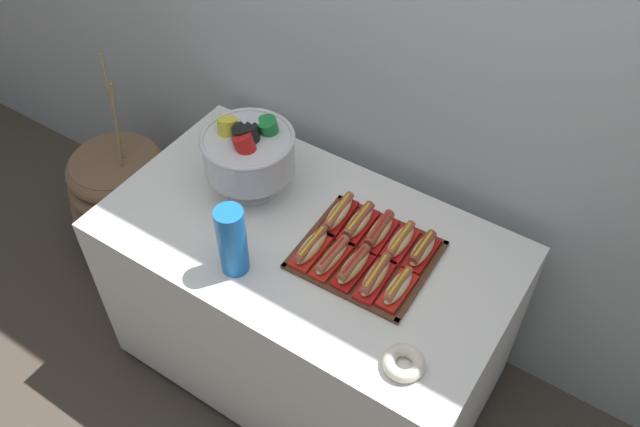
{
  "coord_description": "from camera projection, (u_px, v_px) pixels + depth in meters",
  "views": [
    {
      "loc": [
        0.82,
        -1.17,
        2.4
      ],
      "look_at": [
        0.03,
        0.03,
        0.88
      ],
      "focal_mm": 37.57,
      "sensor_mm": 36.0,
      "label": 1
    }
  ],
  "objects": [
    {
      "name": "punch_bowl",
      "position": [
        249.0,
        151.0,
        2.19
      ],
      "size": [
        0.31,
        0.31,
        0.28
      ],
      "color": "silver",
      "rests_on": "buffet_table"
    },
    {
      "name": "hot_dog_5",
      "position": [
        338.0,
        214.0,
        2.17
      ],
      "size": [
        0.08,
        0.19,
        0.06
      ],
      "color": "#B21414",
      "rests_on": "serving_tray"
    },
    {
      "name": "hot_dog_6",
      "position": [
        359.0,
        223.0,
        2.15
      ],
      "size": [
        0.07,
        0.18,
        0.06
      ],
      "color": "red",
      "rests_on": "serving_tray"
    },
    {
      "name": "hot_dog_0",
      "position": [
        312.0,
        247.0,
        2.08
      ],
      "size": [
        0.07,
        0.18,
        0.06
      ],
      "color": "red",
      "rests_on": "serving_tray"
    },
    {
      "name": "hot_dog_2",
      "position": [
        354.0,
        266.0,
        2.02
      ],
      "size": [
        0.07,
        0.17,
        0.06
      ],
      "color": "#B21414",
      "rests_on": "serving_tray"
    },
    {
      "name": "back_wall",
      "position": [
        395.0,
        26.0,
        2.07
      ],
      "size": [
        6.0,
        0.1,
        2.6
      ],
      "primitive_type": "cube",
      "color": "#B2BCC1",
      "rests_on": "ground_plane"
    },
    {
      "name": "hot_dog_3",
      "position": [
        375.0,
        277.0,
        2.0
      ],
      "size": [
        0.07,
        0.18,
        0.06
      ],
      "color": "red",
      "rests_on": "serving_tray"
    },
    {
      "name": "floor_vase",
      "position": [
        127.0,
        205.0,
        3.0
      ],
      "size": [
        0.5,
        0.5,
        0.98
      ],
      "color": "brown",
      "rests_on": "ground_plane"
    },
    {
      "name": "donut",
      "position": [
        404.0,
        363.0,
        1.82
      ],
      "size": [
        0.12,
        0.12,
        0.04
      ],
      "color": "silver",
      "rests_on": "buffet_table"
    },
    {
      "name": "hot_dog_1",
      "position": [
        332.0,
        257.0,
        2.05
      ],
      "size": [
        0.06,
        0.18,
        0.06
      ],
      "color": "red",
      "rests_on": "serving_tray"
    },
    {
      "name": "hot_dog_8",
      "position": [
        400.0,
        242.0,
        2.1
      ],
      "size": [
        0.07,
        0.17,
        0.06
      ],
      "color": "red",
      "rests_on": "serving_tray"
    },
    {
      "name": "cup_stack",
      "position": [
        232.0,
        241.0,
        1.98
      ],
      "size": [
        0.09,
        0.09,
        0.25
      ],
      "color": "blue",
      "rests_on": "buffet_table"
    },
    {
      "name": "hot_dog_4",
      "position": [
        398.0,
        288.0,
        1.97
      ],
      "size": [
        0.06,
        0.16,
        0.06
      ],
      "color": "red",
      "rests_on": "serving_tray"
    },
    {
      "name": "ground_plane",
      "position": [
        310.0,
        364.0,
        2.73
      ],
      "size": [
        10.0,
        10.0,
        0.0
      ],
      "primitive_type": "plane",
      "color": "#4C4238"
    },
    {
      "name": "serving_tray",
      "position": [
        366.0,
        255.0,
        2.09
      ],
      "size": [
        0.42,
        0.37,
        0.01
      ],
      "color": "#56331E",
      "rests_on": "buffet_table"
    },
    {
      "name": "hot_dog_7",
      "position": [
        379.0,
        232.0,
        2.12
      ],
      "size": [
        0.08,
        0.18,
        0.06
      ],
      "color": "red",
      "rests_on": "serving_tray"
    },
    {
      "name": "hot_dog_9",
      "position": [
        422.0,
        250.0,
        2.07
      ],
      "size": [
        0.06,
        0.16,
        0.06
      ],
      "color": "#B21414",
      "rests_on": "serving_tray"
    },
    {
      "name": "buffet_table",
      "position": [
        309.0,
        304.0,
        2.43
      ],
      "size": [
        1.35,
        0.76,
        0.79
      ],
      "color": "white",
      "rests_on": "ground_plane"
    }
  ]
}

